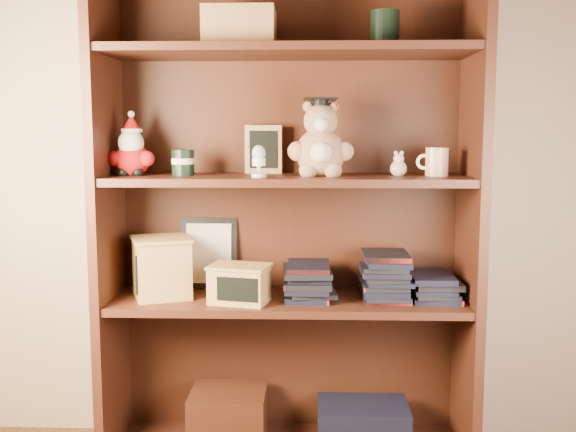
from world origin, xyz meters
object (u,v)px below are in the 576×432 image
(grad_teddy_bear, at_px, (321,146))
(teacher_mug, at_px, (436,162))
(treats_box, at_px, (162,267))
(bookcase, at_px, (288,226))

(grad_teddy_bear, xyz_separation_m, teacher_mug, (0.37, 0.01, -0.05))
(treats_box, bearing_deg, grad_teddy_bear, -0.75)
(grad_teddy_bear, relative_size, teacher_mug, 2.49)
(bookcase, relative_size, grad_teddy_bear, 6.32)
(grad_teddy_bear, distance_m, treats_box, 0.65)
(bookcase, relative_size, teacher_mug, 15.74)
(bookcase, bearing_deg, treats_box, -172.87)
(treats_box, bearing_deg, teacher_mug, 0.06)
(bookcase, relative_size, treats_box, 6.85)
(grad_teddy_bear, bearing_deg, bookcase, 151.21)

